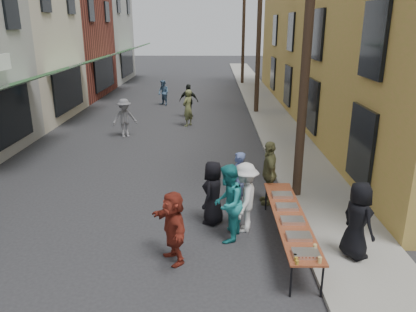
{
  "coord_description": "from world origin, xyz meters",
  "views": [
    {
      "loc": [
        1.82,
        -8.13,
        4.89
      ],
      "look_at": [
        1.68,
        2.9,
        1.3
      ],
      "focal_mm": 35.0,
      "sensor_mm": 36.0,
      "label": 1
    }
  ],
  "objects_px": {
    "serving_table": "(290,217)",
    "utility_pole_near": "(307,40)",
    "catering_tray_sausage": "(306,254)",
    "guest_front_a": "(213,193)",
    "server": "(358,220)",
    "utility_pole_far": "(244,29)",
    "guest_front_c": "(228,203)",
    "utility_pole_mid": "(259,32)"
  },
  "relations": [
    {
      "from": "serving_table",
      "to": "guest_front_a",
      "type": "distance_m",
      "value": 2.08
    },
    {
      "from": "utility_pole_near",
      "to": "guest_front_c",
      "type": "relative_size",
      "value": 4.81
    },
    {
      "from": "guest_front_a",
      "to": "serving_table",
      "type": "bearing_deg",
      "value": 79.3
    },
    {
      "from": "utility_pole_far",
      "to": "serving_table",
      "type": "relative_size",
      "value": 2.25
    },
    {
      "from": "catering_tray_sausage",
      "to": "guest_front_a",
      "type": "xyz_separation_m",
      "value": [
        -1.75,
        2.77,
        0.04
      ]
    },
    {
      "from": "utility_pole_mid",
      "to": "serving_table",
      "type": "relative_size",
      "value": 2.25
    },
    {
      "from": "utility_pole_near",
      "to": "server",
      "type": "distance_m",
      "value": 4.93
    },
    {
      "from": "utility_pole_near",
      "to": "server",
      "type": "height_order",
      "value": "utility_pole_near"
    },
    {
      "from": "utility_pole_near",
      "to": "utility_pole_mid",
      "type": "distance_m",
      "value": 12.0
    },
    {
      "from": "utility_pole_near",
      "to": "serving_table",
      "type": "height_order",
      "value": "utility_pole_near"
    },
    {
      "from": "catering_tray_sausage",
      "to": "guest_front_c",
      "type": "xyz_separation_m",
      "value": [
        -1.4,
        1.91,
        0.14
      ]
    },
    {
      "from": "serving_table",
      "to": "guest_front_c",
      "type": "relative_size",
      "value": 2.14
    },
    {
      "from": "server",
      "to": "guest_front_a",
      "type": "bearing_deg",
      "value": 38.04
    },
    {
      "from": "catering_tray_sausage",
      "to": "server",
      "type": "height_order",
      "value": "server"
    },
    {
      "from": "guest_front_a",
      "to": "utility_pole_mid",
      "type": "bearing_deg",
      "value": -168.19
    },
    {
      "from": "serving_table",
      "to": "guest_front_c",
      "type": "distance_m",
      "value": 1.45
    },
    {
      "from": "utility_pole_near",
      "to": "utility_pole_far",
      "type": "height_order",
      "value": "same"
    },
    {
      "from": "utility_pole_near",
      "to": "server",
      "type": "bearing_deg",
      "value": -80.19
    },
    {
      "from": "serving_table",
      "to": "guest_front_c",
      "type": "height_order",
      "value": "guest_front_c"
    },
    {
      "from": "guest_front_a",
      "to": "utility_pole_near",
      "type": "bearing_deg",
      "value": 145.94
    },
    {
      "from": "utility_pole_mid",
      "to": "server",
      "type": "bearing_deg",
      "value": -87.82
    },
    {
      "from": "catering_tray_sausage",
      "to": "guest_front_c",
      "type": "relative_size",
      "value": 0.27
    },
    {
      "from": "guest_front_a",
      "to": "server",
      "type": "distance_m",
      "value": 3.51
    },
    {
      "from": "utility_pole_far",
      "to": "serving_table",
      "type": "bearing_deg",
      "value": -91.55
    },
    {
      "from": "utility_pole_mid",
      "to": "catering_tray_sausage",
      "type": "bearing_deg",
      "value": -92.53
    },
    {
      "from": "utility_pole_far",
      "to": "guest_front_a",
      "type": "distance_m",
      "value": 26.04
    },
    {
      "from": "serving_table",
      "to": "utility_pole_near",
      "type": "bearing_deg",
      "value": 75.38
    },
    {
      "from": "catering_tray_sausage",
      "to": "guest_front_a",
      "type": "distance_m",
      "value": 3.28
    },
    {
      "from": "utility_pole_mid",
      "to": "serving_table",
      "type": "height_order",
      "value": "utility_pole_mid"
    },
    {
      "from": "utility_pole_far",
      "to": "server",
      "type": "height_order",
      "value": "utility_pole_far"
    },
    {
      "from": "utility_pole_far",
      "to": "utility_pole_near",
      "type": "bearing_deg",
      "value": -90.0
    },
    {
      "from": "catering_tray_sausage",
      "to": "guest_front_c",
      "type": "height_order",
      "value": "guest_front_c"
    },
    {
      "from": "catering_tray_sausage",
      "to": "server",
      "type": "distance_m",
      "value": 1.69
    },
    {
      "from": "utility_pole_near",
      "to": "guest_front_c",
      "type": "xyz_separation_m",
      "value": [
        -2.13,
        -2.52,
        -3.57
      ]
    },
    {
      "from": "catering_tray_sausage",
      "to": "guest_front_a",
      "type": "relative_size",
      "value": 0.3
    },
    {
      "from": "utility_pole_mid",
      "to": "catering_tray_sausage",
      "type": "xyz_separation_m",
      "value": [
        -0.73,
        -16.43,
        -3.71
      ]
    },
    {
      "from": "serving_table",
      "to": "guest_front_a",
      "type": "xyz_separation_m",
      "value": [
        -1.75,
        1.12,
        0.12
      ]
    },
    {
      "from": "utility_pole_near",
      "to": "catering_tray_sausage",
      "type": "height_order",
      "value": "utility_pole_near"
    },
    {
      "from": "utility_pole_near",
      "to": "catering_tray_sausage",
      "type": "distance_m",
      "value": 5.83
    },
    {
      "from": "utility_pole_mid",
      "to": "utility_pole_far",
      "type": "xyz_separation_m",
      "value": [
        0.0,
        12.0,
        0.0
      ]
    },
    {
      "from": "serving_table",
      "to": "server",
      "type": "relative_size",
      "value": 2.34
    },
    {
      "from": "utility_pole_near",
      "to": "serving_table",
      "type": "relative_size",
      "value": 2.25
    }
  ]
}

